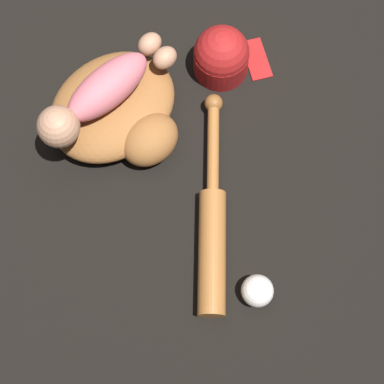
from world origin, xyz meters
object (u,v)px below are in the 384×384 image
(baseball_glove, at_px, (120,111))
(baseball_bat, at_px, (212,227))
(baseball, at_px, (256,292))
(baseball_cap, at_px, (222,56))
(baby_figure, at_px, (100,94))

(baseball_glove, distance_m, baseball_bat, 0.35)
(baseball, relative_size, baseball_cap, 0.36)
(baseball_glove, relative_size, baby_figure, 0.94)
(baseball_glove, distance_m, baseball_cap, 0.28)
(baseball_glove, bearing_deg, baby_figure, -29.36)
(baseball, bearing_deg, baseball_glove, -91.35)
(baby_figure, relative_size, baseball_cap, 1.85)
(baseball_cap, bearing_deg, baseball_glove, -6.04)
(baseball_glove, distance_m, baseball, 0.52)
(baby_figure, height_order, baseball_cap, baby_figure)
(baseball_glove, height_order, baseball_cap, baseball_cap)
(baseball, bearing_deg, baseball_cap, -120.57)
(baby_figure, distance_m, baseball_bat, 0.38)
(baseball_glove, distance_m, baby_figure, 0.10)
(baby_figure, distance_m, baseball_cap, 0.32)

